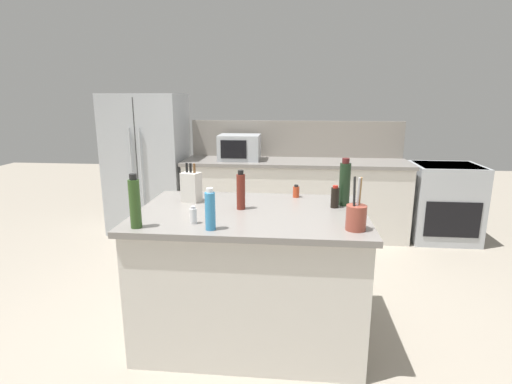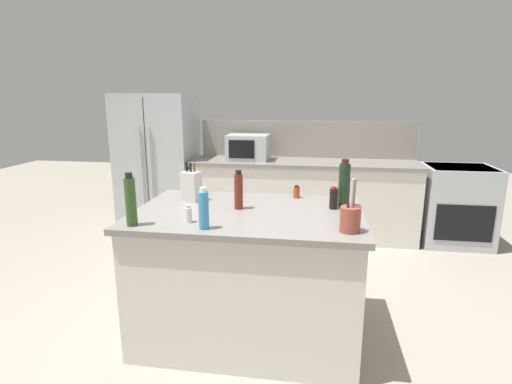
{
  "view_description": "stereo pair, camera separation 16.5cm",
  "coord_description": "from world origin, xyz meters",
  "px_view_note": "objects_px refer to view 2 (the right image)",
  "views": [
    {
      "loc": [
        0.29,
        -2.62,
        1.72
      ],
      "look_at": [
        0.0,
        0.35,
        0.99
      ],
      "focal_mm": 28.0,
      "sensor_mm": 36.0,
      "label": 1
    },
    {
      "loc": [
        0.46,
        -2.6,
        1.72
      ],
      "look_at": [
        0.0,
        0.35,
        0.99
      ],
      "focal_mm": 28.0,
      "sensor_mm": 36.0,
      "label": 2
    }
  ],
  "objects_px": {
    "olive_oil_bottle": "(131,201)",
    "dish_soap_bottle": "(204,209)",
    "vinegar_bottle": "(239,191)",
    "range_oven": "(456,205)",
    "microwave": "(248,147)",
    "soy_sauce_bottle": "(334,198)",
    "salt_shaker": "(188,214)",
    "wine_bottle": "(344,184)",
    "refrigerator": "(158,162)",
    "knife_block": "(191,186)",
    "spice_jar_paprika": "(297,192)",
    "utensil_crock": "(350,218)"
  },
  "relations": [
    {
      "from": "microwave",
      "to": "soy_sauce_bottle",
      "type": "bearing_deg",
      "value": -64.8
    },
    {
      "from": "microwave",
      "to": "wine_bottle",
      "type": "height_order",
      "value": "wine_bottle"
    },
    {
      "from": "salt_shaker",
      "to": "wine_bottle",
      "type": "xyz_separation_m",
      "value": [
        0.98,
        0.52,
        0.11
      ]
    },
    {
      "from": "microwave",
      "to": "salt_shaker",
      "type": "height_order",
      "value": "microwave"
    },
    {
      "from": "knife_block",
      "to": "soy_sauce_bottle",
      "type": "xyz_separation_m",
      "value": [
        1.05,
        -0.07,
        -0.04
      ]
    },
    {
      "from": "range_oven",
      "to": "spice_jar_paprika",
      "type": "height_order",
      "value": "spice_jar_paprika"
    },
    {
      "from": "range_oven",
      "to": "knife_block",
      "type": "relative_size",
      "value": 3.17
    },
    {
      "from": "knife_block",
      "to": "olive_oil_bottle",
      "type": "bearing_deg",
      "value": -88.67
    },
    {
      "from": "soy_sauce_bottle",
      "to": "knife_block",
      "type": "bearing_deg",
      "value": 176.45
    },
    {
      "from": "refrigerator",
      "to": "range_oven",
      "type": "relative_size",
      "value": 1.89
    },
    {
      "from": "olive_oil_bottle",
      "to": "microwave",
      "type": "bearing_deg",
      "value": 84.22
    },
    {
      "from": "range_oven",
      "to": "salt_shaker",
      "type": "xyz_separation_m",
      "value": [
        -2.41,
        -2.5,
        0.52
      ]
    },
    {
      "from": "knife_block",
      "to": "spice_jar_paprika",
      "type": "xyz_separation_m",
      "value": [
        0.78,
        0.2,
        -0.07
      ]
    },
    {
      "from": "knife_block",
      "to": "olive_oil_bottle",
      "type": "distance_m",
      "value": 0.65
    },
    {
      "from": "salt_shaker",
      "to": "soy_sauce_bottle",
      "type": "relative_size",
      "value": 0.7
    },
    {
      "from": "microwave",
      "to": "vinegar_bottle",
      "type": "height_order",
      "value": "microwave"
    },
    {
      "from": "olive_oil_bottle",
      "to": "vinegar_bottle",
      "type": "bearing_deg",
      "value": 38.71
    },
    {
      "from": "utensil_crock",
      "to": "olive_oil_bottle",
      "type": "bearing_deg",
      "value": -176.3
    },
    {
      "from": "utensil_crock",
      "to": "wine_bottle",
      "type": "height_order",
      "value": "wine_bottle"
    },
    {
      "from": "olive_oil_bottle",
      "to": "soy_sauce_bottle",
      "type": "distance_m",
      "value": 1.35
    },
    {
      "from": "spice_jar_paprika",
      "to": "wine_bottle",
      "type": "relative_size",
      "value": 0.29
    },
    {
      "from": "knife_block",
      "to": "wine_bottle",
      "type": "height_order",
      "value": "wine_bottle"
    },
    {
      "from": "utensil_crock",
      "to": "vinegar_bottle",
      "type": "distance_m",
      "value": 0.83
    },
    {
      "from": "salt_shaker",
      "to": "vinegar_bottle",
      "type": "bearing_deg",
      "value": 54.47
    },
    {
      "from": "spice_jar_paprika",
      "to": "olive_oil_bottle",
      "type": "relative_size",
      "value": 0.3
    },
    {
      "from": "vinegar_bottle",
      "to": "utensil_crock",
      "type": "bearing_deg",
      "value": -27.04
    },
    {
      "from": "olive_oil_bottle",
      "to": "utensil_crock",
      "type": "bearing_deg",
      "value": 3.7
    },
    {
      "from": "salt_shaker",
      "to": "spice_jar_paprika",
      "type": "bearing_deg",
      "value": 48.65
    },
    {
      "from": "range_oven",
      "to": "microwave",
      "type": "distance_m",
      "value": 2.55
    },
    {
      "from": "utensil_crock",
      "to": "salt_shaker",
      "type": "relative_size",
      "value": 2.88
    },
    {
      "from": "range_oven",
      "to": "soy_sauce_bottle",
      "type": "height_order",
      "value": "soy_sauce_bottle"
    },
    {
      "from": "refrigerator",
      "to": "knife_block",
      "type": "distance_m",
      "value": 2.32
    },
    {
      "from": "refrigerator",
      "to": "olive_oil_bottle",
      "type": "xyz_separation_m",
      "value": [
        0.92,
        -2.67,
        0.23
      ]
    },
    {
      "from": "wine_bottle",
      "to": "dish_soap_bottle",
      "type": "xyz_separation_m",
      "value": [
        -0.85,
        -0.63,
        -0.04
      ]
    },
    {
      "from": "refrigerator",
      "to": "spice_jar_paprika",
      "type": "relative_size",
      "value": 17.64
    },
    {
      "from": "spice_jar_paprika",
      "to": "dish_soap_bottle",
      "type": "bearing_deg",
      "value": -121.47
    },
    {
      "from": "range_oven",
      "to": "microwave",
      "type": "bearing_deg",
      "value": 180.0
    },
    {
      "from": "knife_block",
      "to": "salt_shaker",
      "type": "distance_m",
      "value": 0.54
    },
    {
      "from": "utensil_crock",
      "to": "spice_jar_paprika",
      "type": "height_order",
      "value": "utensil_crock"
    },
    {
      "from": "spice_jar_paprika",
      "to": "salt_shaker",
      "type": "bearing_deg",
      "value": -131.35
    },
    {
      "from": "soy_sauce_bottle",
      "to": "salt_shaker",
      "type": "bearing_deg",
      "value": -153.48
    },
    {
      "from": "spice_jar_paprika",
      "to": "vinegar_bottle",
      "type": "relative_size",
      "value": 0.36
    },
    {
      "from": "wine_bottle",
      "to": "refrigerator",
      "type": "bearing_deg",
      "value": 137.6
    },
    {
      "from": "knife_block",
      "to": "utensil_crock",
      "type": "relative_size",
      "value": 0.91
    },
    {
      "from": "spice_jar_paprika",
      "to": "utensil_crock",
      "type": "bearing_deg",
      "value": -64.77
    },
    {
      "from": "knife_block",
      "to": "spice_jar_paprika",
      "type": "bearing_deg",
      "value": 31.77
    },
    {
      "from": "refrigerator",
      "to": "spice_jar_paprika",
      "type": "bearing_deg",
      "value": -44.3
    },
    {
      "from": "range_oven",
      "to": "wine_bottle",
      "type": "distance_m",
      "value": 2.52
    },
    {
      "from": "salt_shaker",
      "to": "vinegar_bottle",
      "type": "height_order",
      "value": "vinegar_bottle"
    },
    {
      "from": "olive_oil_bottle",
      "to": "dish_soap_bottle",
      "type": "distance_m",
      "value": 0.45
    }
  ]
}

